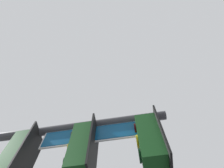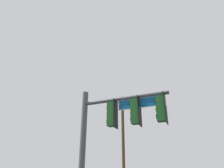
% 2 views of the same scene
% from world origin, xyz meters
% --- Properties ---
extents(signal_pole_near, '(4.08, 1.28, 5.84)m').
position_xyz_m(signal_pole_near, '(-6.23, -4.78, 3.97)').
color(signal_pole_near, '#47474C').
rests_on(signal_pole_near, ground_plane).
extents(utility_pole, '(2.58, 0.63, 10.95)m').
position_xyz_m(utility_pole, '(-13.86, 7.83, 5.63)').
color(utility_pole, '#47331E').
rests_on(utility_pole, ground_plane).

